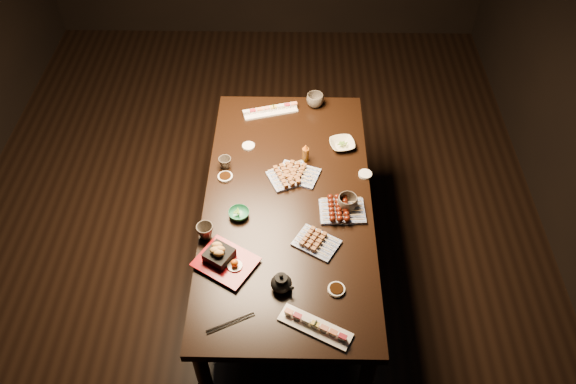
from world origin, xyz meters
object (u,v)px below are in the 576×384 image
Objects in this scene: sushi_platter_far at (270,109)px; yakitori_plate_center at (298,172)px; teacup_far_left at (225,163)px; teapot at (281,282)px; yakitori_plate_left at (290,174)px; sushi_platter_near at (315,325)px; teacup_far_right at (315,100)px; edamame_bowl_cream at (342,144)px; yakitori_plate_right at (317,241)px; tempura_tray at (225,258)px; condiment_bottle at (306,153)px; dining_table at (288,244)px; edamame_bowl_green at (239,214)px; teacup_mid_right at (347,203)px; teacup_near_left at (205,231)px.

sushi_platter_far is 0.58m from yakitori_plate_center.
teacup_far_left is 0.87m from teapot.
yakitori_plate_left is 1.92× the size of teapot.
teacup_far_right is at bearing 115.96° from sushi_platter_near.
edamame_bowl_cream is at bearing 62.36° from yakitori_plate_center.
sushi_platter_far is 1.52× the size of yakitori_plate_center.
yakitori_plate_right is at bearing -46.70° from teacup_far_left.
tempura_tray reaches higher than sushi_platter_near.
teacup_far_right is at bearing 82.87° from condiment_bottle.
yakitori_plate_left is (0.01, 0.18, 0.40)m from dining_table.
dining_table is at bearing -125.51° from edamame_bowl_cream.
teacup_far_right is at bearing 65.95° from edamame_bowl_green.
teacup_mid_right is 0.61m from teapot.
teacup_far_left is at bearing 146.08° from teapot.
sushi_platter_near is 1.52× the size of yakitori_plate_center.
edamame_bowl_green reaches higher than dining_table.
condiment_bottle reaches higher than tempura_tray.
condiment_bottle is (0.39, 0.73, 0.01)m from tempura_tray.
yakitori_plate_left is (-0.04, -0.02, 0.00)m from yakitori_plate_center.
teacup_near_left is (-0.12, 0.17, -0.01)m from tempura_tray.
tempura_tray is at bearing -148.61° from teacup_mid_right.
teacup_far_left is at bearing 48.74° from sushi_platter_far.
teapot is at bearing -76.57° from yakitori_plate_center.
teacup_far_left reaches higher than yakitori_plate_left.
dining_table is 6.50× the size of tempura_tray.
tempura_tray is at bearing 65.89° from sushi_platter_far.
yakitori_plate_left is 0.83× the size of tempura_tray.
tempura_tray reaches higher than teacup_near_left.
yakitori_plate_right is at bearing -52.07° from dining_table.
yakitori_plate_center is at bearing 121.65° from sushi_platter_near.
teacup_mid_right reaches higher than sushi_platter_near.
dining_table is 0.86m from sushi_platter_far.
teacup_near_left is (-0.42, -0.42, 0.01)m from yakitori_plate_left.
tempura_tray is (-0.29, -0.41, 0.43)m from dining_table.
teapot is at bearing -97.46° from teacup_far_right.
edamame_bowl_cream is (0.31, 0.44, 0.39)m from dining_table.
sushi_platter_near is 1.59× the size of yakitori_plate_right.
teacup_far_left is (-0.67, 0.30, -0.01)m from teacup_mid_right.
teapot reaches higher than teacup_far_left.
teacup_near_left is at bearing 163.99° from sushi_platter_near.
tempura_tray reaches higher than teacup_far_right.
teacup_mid_right is 0.87m from teacup_far_right.
teacup_far_left is (-0.06, 0.67, -0.02)m from tempura_tray.
teacup_mid_right reaches higher than yakitori_plate_center.
teacup_mid_right and teacup_far_right have the same top height.
sushi_platter_far is 3.14× the size of teacup_far_right.
yakitori_plate_right is 1.94× the size of edamame_bowl_green.
edamame_bowl_green is at bearing -172.96° from yakitori_plate_right.
dining_table is 5.32× the size of sushi_platter_near.
teapot is at bearing -92.23° from yakitori_plate_right.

